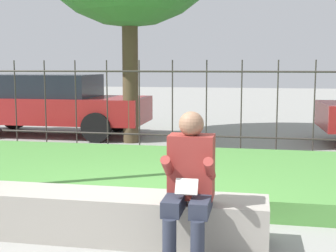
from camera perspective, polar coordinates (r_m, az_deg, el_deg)
The scene contains 6 objects.
ground_plane at distance 4.50m, azimuth -5.67°, elevation -13.62°, with size 60.00×60.00×0.00m, color gray.
stone_bench at distance 4.47m, azimuth -7.19°, elevation -11.17°, with size 2.91×0.52×0.44m.
person_seated_reader at distance 3.89m, azimuth 2.63°, elevation -6.67°, with size 0.42×0.73×1.23m.
grass_berm at distance 6.54m, azimuth -0.09°, elevation -5.81°, with size 9.43×3.05×0.24m.
iron_fence at distance 8.45m, azimuth 2.61°, elevation 2.52°, with size 7.43×0.03×1.71m.
car_parked_left at distance 11.19m, azimuth -14.34°, elevation 2.73°, with size 4.47×1.89×1.40m.
Camera 1 is at (1.22, -4.02, 1.61)m, focal length 50.00 mm.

